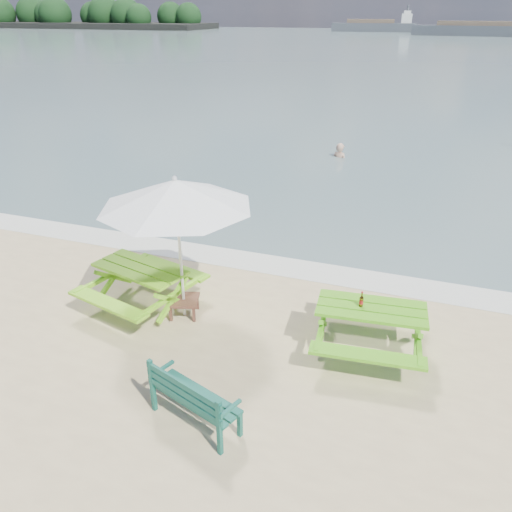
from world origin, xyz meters
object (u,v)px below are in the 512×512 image
(park_bench, at_px, (196,407))
(side_table, at_px, (184,306))
(picnic_table_left, at_px, (142,288))
(swimmer, at_px, (339,166))
(picnic_table_right, at_px, (369,330))
(patio_umbrella, at_px, (176,194))
(beer_bottle, at_px, (361,301))

(park_bench, xyz_separation_m, side_table, (-1.40, 2.40, -0.08))
(picnic_table_left, distance_m, swimmer, 12.28)
(picnic_table_right, height_order, park_bench, park_bench)
(picnic_table_right, xyz_separation_m, park_bench, (-2.00, -2.47, -0.14))
(picnic_table_left, height_order, swimmer, picnic_table_left)
(swimmer, bearing_deg, park_bench, -86.78)
(picnic_table_left, relative_size, swimmer, 1.30)
(picnic_table_left, bearing_deg, picnic_table_right, 0.83)
(park_bench, distance_m, patio_umbrella, 3.51)
(picnic_table_right, height_order, swimmer, picnic_table_right)
(picnic_table_left, xyz_separation_m, swimmer, (1.46, 12.17, -0.77))
(picnic_table_right, relative_size, swimmer, 1.17)
(park_bench, bearing_deg, swimmer, 93.22)
(patio_umbrella, relative_size, beer_bottle, 12.69)
(swimmer, bearing_deg, picnic_table_right, -76.89)
(picnic_table_left, bearing_deg, beer_bottle, 0.61)
(side_table, relative_size, beer_bottle, 2.54)
(park_bench, height_order, side_table, park_bench)
(beer_bottle, relative_size, swimmer, 0.15)
(picnic_table_right, relative_size, beer_bottle, 8.01)
(side_table, relative_size, patio_umbrella, 0.20)
(park_bench, distance_m, side_table, 2.78)
(picnic_table_right, relative_size, park_bench, 1.47)
(park_bench, height_order, patio_umbrella, patio_umbrella)
(side_table, distance_m, beer_bottle, 3.31)
(swimmer, bearing_deg, side_table, -92.73)
(picnic_table_left, bearing_deg, park_bench, -46.45)
(picnic_table_left, distance_m, side_table, 0.91)
(park_bench, distance_m, beer_bottle, 3.12)
(beer_bottle, bearing_deg, park_bench, -126.70)
(park_bench, xyz_separation_m, swimmer, (-0.82, 14.57, -0.62))
(park_bench, xyz_separation_m, patio_umbrella, (-1.40, 2.40, 2.14))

